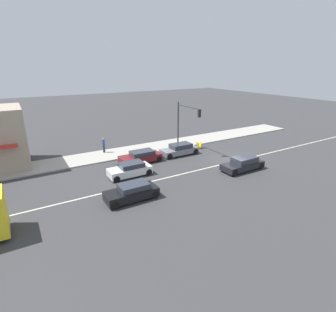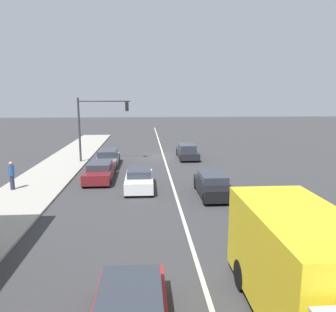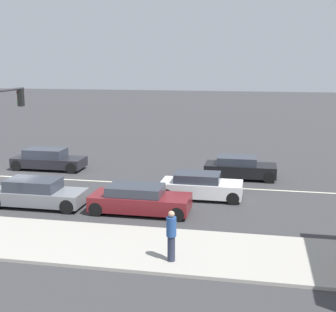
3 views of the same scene
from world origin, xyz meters
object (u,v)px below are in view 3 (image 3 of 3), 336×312
sedan_dark (48,159)px  suv_black (240,168)px  pedestrian (171,235)px  van_white (201,186)px  suv_grey (37,193)px  sedan_maroon (139,200)px

sedan_dark → suv_black: sedan_dark is taller
pedestrian → van_white: (-7.85, -0.00, -0.43)m
suv_grey → sedan_dark: size_ratio=0.99×
van_white → suv_black: 4.73m
sedan_maroon → sedan_dark: bearing=-132.6°
pedestrian → sedan_maroon: pedestrian is taller
pedestrian → suv_black: 12.38m
pedestrian → sedan_maroon: 5.62m
suv_grey → van_white: size_ratio=1.10×
suv_grey → pedestrian: bearing=55.7°
sedan_dark → suv_black: 11.97m
pedestrian → sedan_dark: size_ratio=0.39×
pedestrian → suv_grey: (-5.05, -7.41, -0.42)m
van_white → suv_black: (-4.40, 1.73, 0.01)m
pedestrian → suv_black: size_ratio=0.43×
pedestrian → sedan_dark: 15.98m
sedan_dark → sedan_maroon: 10.63m
suv_grey → suv_black: (-7.20, 9.13, -0.00)m
van_white → pedestrian: bearing=0.0°
pedestrian → suv_grey: pedestrian is taller
pedestrian → van_white: 7.86m
van_white → suv_grey: bearing=-69.3°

